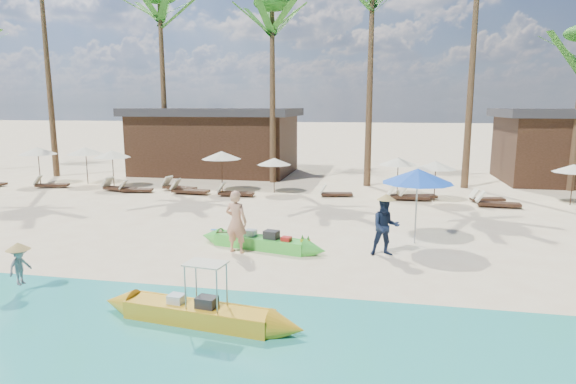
% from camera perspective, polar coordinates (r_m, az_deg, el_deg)
% --- Properties ---
extents(ground, '(240.00, 240.00, 0.00)m').
position_cam_1_polar(ground, '(14.19, -1.33, -8.10)').
color(ground, beige).
rests_on(ground, ground).
extents(wet_sand_strip, '(240.00, 4.50, 0.01)m').
position_cam_1_polar(wet_sand_strip, '(9.73, -7.93, -17.11)').
color(wet_sand_strip, tan).
rests_on(wet_sand_strip, ground).
extents(green_canoe, '(4.83, 1.43, 0.62)m').
position_cam_1_polar(green_canoe, '(15.29, -3.27, -5.94)').
color(green_canoe, green).
rests_on(green_canoe, ground).
extents(yellow_canoe, '(5.12, 1.07, 1.33)m').
position_cam_1_polar(yellow_canoe, '(10.43, -10.59, -13.95)').
color(yellow_canoe, gold).
rests_on(yellow_canoe, ground).
extents(tourist, '(0.78, 0.58, 1.93)m').
position_cam_1_polar(tourist, '(14.80, -6.17, -3.50)').
color(tourist, tan).
rests_on(tourist, ground).
extents(vendor_green, '(0.97, 0.82, 1.77)m').
position_cam_1_polar(vendor_green, '(14.72, 11.46, -4.05)').
color(vendor_green, '#15213B').
rests_on(vendor_green, ground).
extents(vendor_yellow, '(0.43, 0.65, 0.93)m').
position_cam_1_polar(vendor_yellow, '(13.39, -29.19, -7.66)').
color(vendor_yellow, gray).
rests_on(vendor_yellow, ground).
extents(blue_umbrella, '(2.30, 2.30, 2.47)m').
position_cam_1_polar(blue_umbrella, '(15.98, 15.12, 1.85)').
color(blue_umbrella, '#99999E').
rests_on(blue_umbrella, ground).
extents(resort_parasol_1, '(2.07, 2.07, 2.14)m').
position_cam_1_polar(resort_parasol_1, '(30.91, -27.54, 4.34)').
color(resort_parasol_1, '#3C2318').
rests_on(resort_parasol_1, ground).
extents(resort_parasol_2, '(2.06, 2.06, 2.12)m').
position_cam_1_polar(resort_parasol_2, '(29.98, -22.86, 4.53)').
color(resort_parasol_2, '#3C2318').
rests_on(resort_parasol_2, ground).
extents(lounger_2_left, '(1.88, 1.04, 0.61)m').
position_cam_1_polar(lounger_2_left, '(29.55, -26.39, 0.85)').
color(lounger_2_left, '#3C2318').
rests_on(lounger_2_left, ground).
extents(resort_parasol_3, '(2.00, 2.00, 2.06)m').
position_cam_1_polar(resort_parasol_3, '(28.10, -20.13, 4.26)').
color(resort_parasol_3, '#3C2318').
rests_on(resort_parasol_3, ground).
extents(lounger_3_left, '(1.98, 0.91, 0.65)m').
position_cam_1_polar(lounger_3_left, '(26.90, -19.50, 0.53)').
color(lounger_3_left, '#3C2318').
rests_on(lounger_3_left, ground).
extents(lounger_3_right, '(1.75, 0.80, 0.57)m').
position_cam_1_polar(lounger_3_right, '(26.25, -17.73, 0.35)').
color(lounger_3_right, '#3C2318').
rests_on(lounger_3_right, ground).
extents(resort_parasol_4, '(2.07, 2.07, 2.13)m').
position_cam_1_polar(resort_parasol_4, '(25.32, -7.89, 4.34)').
color(resort_parasol_4, '#3C2318').
rests_on(resort_parasol_4, ground).
extents(lounger_4_left, '(2.02, 1.02, 0.66)m').
position_cam_1_polar(lounger_4_left, '(26.22, -12.97, 0.63)').
color(lounger_4_left, '#3C2318').
rests_on(lounger_4_left, ground).
extents(lounger_4_right, '(2.01, 0.69, 0.68)m').
position_cam_1_polar(lounger_4_right, '(25.07, -11.76, 0.26)').
color(lounger_4_right, '#3C2318').
rests_on(lounger_4_right, ground).
extents(resort_parasol_5, '(1.76, 1.76, 1.82)m').
position_cam_1_polar(resort_parasol_5, '(24.74, -1.66, 3.64)').
color(resort_parasol_5, '#3C2318').
rests_on(resort_parasol_5, ground).
extents(lounger_5_left, '(1.87, 0.66, 0.63)m').
position_cam_1_polar(lounger_5_left, '(24.10, -6.46, -0.03)').
color(lounger_5_left, '#3C2318').
rests_on(lounger_5_left, ground).
extents(resort_parasol_6, '(1.89, 1.89, 1.94)m').
position_cam_1_polar(resort_parasol_6, '(24.41, 12.94, 3.57)').
color(resort_parasol_6, '#3C2318').
rests_on(resort_parasol_6, ground).
extents(lounger_6_left, '(1.69, 0.81, 0.55)m').
position_cam_1_polar(lounger_6_left, '(23.99, 5.50, -0.11)').
color(lounger_6_left, '#3C2318').
rests_on(lounger_6_left, ground).
extents(lounger_6_right, '(1.98, 0.64, 0.67)m').
position_cam_1_polar(lounger_6_right, '(23.62, 13.82, -0.43)').
color(lounger_6_right, '#3C2318').
rests_on(lounger_6_right, ground).
extents(resort_parasol_7, '(1.87, 1.87, 1.92)m').
position_cam_1_polar(resort_parasol_7, '(23.46, 17.12, 3.07)').
color(resort_parasol_7, '#3C2318').
rests_on(resort_parasol_7, ground).
extents(lounger_7_left, '(1.98, 1.12, 0.64)m').
position_cam_1_polar(lounger_7_left, '(23.90, 14.81, -0.37)').
color(lounger_7_left, '#3C2318').
rests_on(lounger_7_left, ground).
extents(lounger_7_right, '(1.69, 0.84, 0.55)m').
position_cam_1_polar(lounger_7_right, '(24.39, 22.32, -0.67)').
color(lounger_7_right, '#3C2318').
rests_on(lounger_7_right, ground).
extents(resort_parasol_8, '(1.82, 1.82, 1.87)m').
position_cam_1_polar(resort_parasol_8, '(25.09, 30.78, 2.42)').
color(resort_parasol_8, '#3C2318').
rests_on(resort_parasol_8, ground).
extents(lounger_8_left, '(1.91, 0.68, 0.64)m').
position_cam_1_polar(lounger_8_left, '(23.28, 23.38, -1.16)').
color(lounger_8_left, '#3C2318').
rests_on(lounger_8_left, ground).
extents(palm_2, '(2.08, 2.08, 11.33)m').
position_cam_1_polar(palm_2, '(31.59, -14.88, 18.46)').
color(palm_2, brown).
rests_on(palm_2, ground).
extents(palm_3, '(2.08, 2.08, 10.52)m').
position_cam_1_polar(palm_3, '(28.44, -1.89, 18.51)').
color(palm_3, brown).
rests_on(palm_3, ground).
extents(palm_4, '(2.08, 2.08, 11.70)m').
position_cam_1_polar(palm_4, '(27.64, 9.93, 20.45)').
color(palm_4, brown).
rests_on(palm_4, ground).
extents(pavilion_west, '(10.80, 6.60, 4.30)m').
position_cam_1_polar(pavilion_west, '(32.62, -8.56, 6.09)').
color(pavilion_west, '#3C2318').
rests_on(pavilion_west, ground).
extents(pavilion_east, '(8.80, 6.60, 4.30)m').
position_cam_1_polar(pavilion_east, '(32.68, 30.98, 4.78)').
color(pavilion_east, '#3C2318').
rests_on(pavilion_east, ground).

